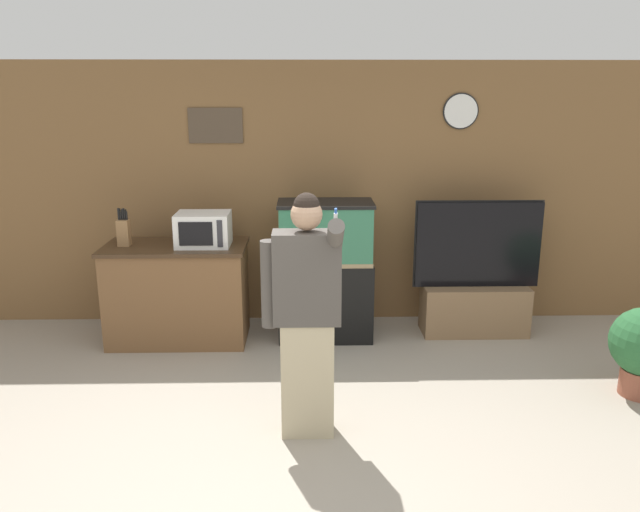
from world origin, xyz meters
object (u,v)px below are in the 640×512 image
object	(u,v)px
counter_island	(178,293)
knife_block	(124,231)
aquarium_on_stand	(325,271)
tv_on_stand	(475,295)
person_standing	(306,314)
microwave	(203,229)

from	to	relation	value
counter_island	knife_block	size ratio (longest dim) A/B	3.76
counter_island	aquarium_on_stand	xyz separation A→B (m)	(1.40, 0.05, 0.19)
tv_on_stand	person_standing	world-z (taller)	person_standing
counter_island	person_standing	world-z (taller)	person_standing
counter_island	microwave	bearing A→B (deg)	-4.86
microwave	aquarium_on_stand	bearing A→B (deg)	3.97
microwave	tv_on_stand	bearing A→B (deg)	3.11
knife_block	person_standing	distance (m)	2.39
counter_island	microwave	world-z (taller)	microwave
knife_block	tv_on_stand	xyz separation A→B (m)	(3.32, 0.13, -0.68)
person_standing	aquarium_on_stand	bearing A→B (deg)	84.02
counter_island	microwave	size ratio (longest dim) A/B	2.71
aquarium_on_stand	tv_on_stand	xyz separation A→B (m)	(1.46, 0.06, -0.27)
tv_on_stand	person_standing	xyz separation A→B (m)	(-1.65, -1.83, 0.49)
microwave	tv_on_stand	distance (m)	2.68
microwave	aquarium_on_stand	xyz separation A→B (m)	(1.12, 0.08, -0.43)
microwave	tv_on_stand	world-z (taller)	tv_on_stand
microwave	person_standing	world-z (taller)	person_standing
counter_island	knife_block	distance (m)	0.75
counter_island	aquarium_on_stand	distance (m)	1.41
microwave	person_standing	size ratio (longest dim) A/B	0.29
counter_island	knife_block	xyz separation A→B (m)	(-0.46, -0.01, 0.60)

